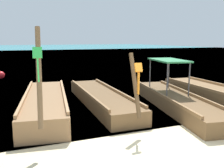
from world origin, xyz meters
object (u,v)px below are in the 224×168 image
longtail_boat_green_ribbon (45,104)px  longtail_boat_violet_ribbon (175,100)px  longtail_boat_yellow_ribbon (212,94)px  mooring_buoy_near (1,75)px  longtail_boat_orange_ribbon (101,98)px

longtail_boat_green_ribbon → longtail_boat_violet_ribbon: longtail_boat_green_ribbon is taller
longtail_boat_yellow_ribbon → mooring_buoy_near: 13.16m
longtail_boat_orange_ribbon → longtail_boat_violet_ribbon: bearing=-31.0°
longtail_boat_violet_ribbon → longtail_boat_yellow_ribbon: size_ratio=1.11×
longtail_boat_green_ribbon → longtail_boat_yellow_ribbon: bearing=-7.8°
longtail_boat_yellow_ribbon → mooring_buoy_near: longtail_boat_yellow_ribbon is taller
longtail_boat_violet_ribbon → mooring_buoy_near: size_ratio=12.96×
longtail_boat_orange_ribbon → mooring_buoy_near: longtail_boat_orange_ribbon is taller
longtail_boat_yellow_ribbon → mooring_buoy_near: bearing=131.1°
longtail_boat_violet_ribbon → mooring_buoy_near: bearing=122.6°
longtail_boat_green_ribbon → mooring_buoy_near: size_ratio=12.58×
longtail_boat_green_ribbon → longtail_boat_violet_ribbon: size_ratio=0.97×
longtail_boat_green_ribbon → longtail_boat_yellow_ribbon: size_ratio=1.08×
longtail_boat_violet_ribbon → longtail_boat_green_ribbon: bearing=165.1°
longtail_boat_orange_ribbon → mooring_buoy_near: 9.64m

